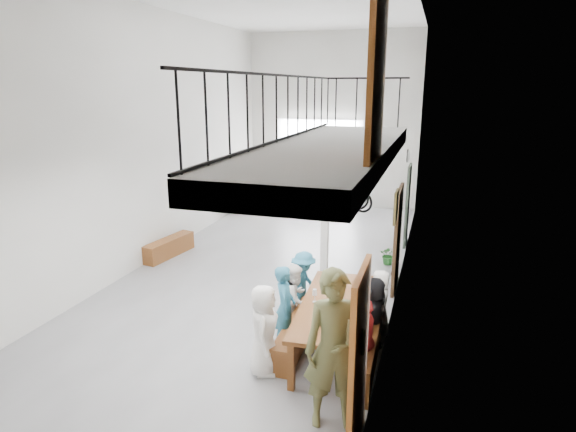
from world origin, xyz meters
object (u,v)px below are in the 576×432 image
(side_bench, at_px, (169,247))
(oak_barrel, at_px, (255,196))
(tasting_table, at_px, (336,309))
(serving_counter, at_px, (294,189))
(bicycle_near, at_px, (344,194))
(host_standing, at_px, (334,350))
(bench_inner, at_px, (297,333))

(side_bench, xyz_separation_m, oak_barrel, (0.38, 4.52, 0.28))
(tasting_table, xyz_separation_m, serving_counter, (-3.22, 8.69, -0.18))
(oak_barrel, xyz_separation_m, bicycle_near, (2.68, 1.00, 0.03))
(host_standing, bearing_deg, side_bench, 119.02)
(bench_inner, bearing_deg, side_bench, 142.35)
(tasting_table, height_order, serving_counter, serving_counter)
(side_bench, xyz_separation_m, host_standing, (4.87, -4.51, 0.75))
(oak_barrel, height_order, host_standing, host_standing)
(tasting_table, xyz_separation_m, bench_inner, (-0.59, 0.02, -0.50))
(serving_counter, bearing_deg, bench_inner, -80.34)
(tasting_table, xyz_separation_m, bicycle_near, (-1.51, 8.52, -0.19))
(serving_counter, distance_m, host_standing, 10.80)
(bench_inner, xyz_separation_m, side_bench, (-3.98, 2.98, 0.00))
(bench_inner, height_order, oak_barrel, oak_barrel)
(side_bench, xyz_separation_m, serving_counter, (1.35, 5.69, 0.32))
(bench_inner, distance_m, side_bench, 4.97)
(serving_counter, bearing_deg, side_bench, -110.55)
(tasting_table, distance_m, side_bench, 5.49)
(bench_inner, relative_size, host_standing, 0.93)
(bench_inner, xyz_separation_m, oak_barrel, (-3.60, 7.50, 0.28))
(tasting_table, height_order, bench_inner, tasting_table)
(serving_counter, distance_m, bicycle_near, 1.72)
(bicycle_near, bearing_deg, serving_counter, 99.75)
(host_standing, distance_m, bicycle_near, 10.21)
(host_standing, relative_size, bicycle_near, 0.97)
(bench_inner, height_order, side_bench, side_bench)
(tasting_table, relative_size, bench_inner, 1.39)
(serving_counter, bearing_deg, oak_barrel, -136.73)
(side_bench, bearing_deg, oak_barrel, 85.14)
(bench_inner, distance_m, serving_counter, 9.07)
(tasting_table, relative_size, serving_counter, 1.24)
(serving_counter, relative_size, host_standing, 1.04)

